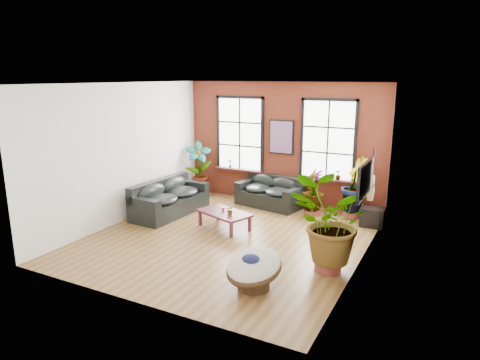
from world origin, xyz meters
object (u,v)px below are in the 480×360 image
at_px(sofa_left, 169,199).
at_px(papasan_chair, 254,268).
at_px(sofa_back, 270,193).
at_px(coffee_table, 224,214).

relative_size(sofa_left, papasan_chair, 1.87).
height_order(sofa_back, papasan_chair, sofa_back).
distance_m(sofa_left, papasan_chair, 4.76).
height_order(sofa_left, papasan_chair, sofa_left).
xyz_separation_m(sofa_left, coffee_table, (1.92, -0.33, -0.04)).
height_order(coffee_table, papasan_chair, papasan_chair).
distance_m(sofa_back, papasan_chair, 5.00).
bearing_deg(papasan_chair, sofa_back, 127.87).
relative_size(sofa_back, sofa_left, 0.84).
distance_m(sofa_left, coffee_table, 1.95).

